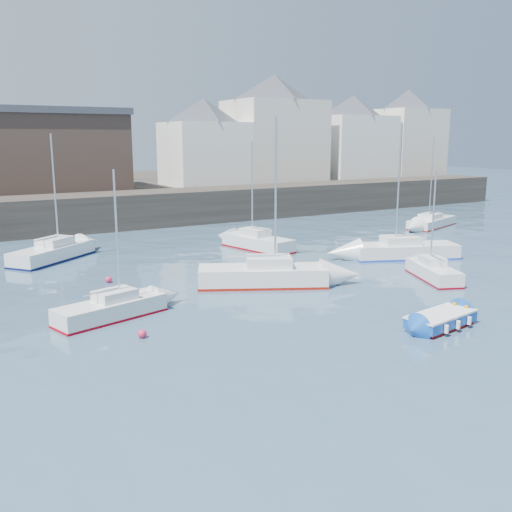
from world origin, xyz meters
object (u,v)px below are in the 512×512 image
buoy_near (142,338)px  sailboat_g (431,222)px  sailboat_d (404,250)px  buoy_mid (430,275)px  sailboat_c (433,271)px  sailboat_a (111,309)px  sailboat_b (263,275)px  buoy_far (109,283)px  sailboat_h (53,252)px  blue_dinghy (441,319)px  sailboat_f (257,242)px

buoy_near → sailboat_g: bearing=24.5°
sailboat_d → buoy_mid: (-2.25, -4.34, -0.53)m
sailboat_c → buoy_near: 17.23m
sailboat_a → sailboat_g: sailboat_g is taller
sailboat_b → buoy_near: size_ratio=24.77×
buoy_near → buoy_mid: 17.82m
sailboat_a → sailboat_b: bearing=10.0°
sailboat_a → sailboat_d: (20.33, 2.92, 0.07)m
sailboat_a → buoy_far: (1.69, 6.31, -0.45)m
buoy_near → sailboat_a: bearing=96.3°
sailboat_d → buoy_far: sailboat_d is taller
sailboat_c → sailboat_g: size_ratio=0.76×
sailboat_c → buoy_far: (-15.85, 8.42, -0.45)m
sailboat_g → sailboat_d: bearing=-143.9°
sailboat_c → sailboat_b: bearing=157.7°
sailboat_h → buoy_near: size_ratio=22.53×
sailboat_d → sailboat_h: size_ratio=1.08×
blue_dinghy → buoy_mid: (6.61, 6.71, -0.35)m
blue_dinghy → sailboat_b: sailboat_b is taller
sailboat_b → sailboat_f: (4.84, 8.82, -0.05)m
buoy_far → sailboat_f: bearing=18.9°
sailboat_b → blue_dinghy: bearing=-73.7°
sailboat_a → sailboat_b: sailboat_b is taller
blue_dinghy → sailboat_g: 28.29m
sailboat_d → buoy_far: 18.96m
blue_dinghy → sailboat_a: (-11.48, 8.13, 0.10)m
sailboat_f → blue_dinghy: bearing=-96.3°
sailboat_b → sailboat_d: (11.67, 1.39, -0.05)m
sailboat_a → buoy_far: size_ratio=18.07×
sailboat_b → buoy_mid: bearing=-17.3°
sailboat_h → buoy_far: bearing=-79.4°
blue_dinghy → sailboat_h: bearing=117.0°
sailboat_d → sailboat_b: bearing=-173.2°
blue_dinghy → buoy_near: bearing=155.4°
sailboat_a → buoy_mid: bearing=-4.5°
buoy_mid → buoy_far: (-16.40, 7.73, 0.00)m
sailboat_c → sailboat_h: size_ratio=0.74×
sailboat_h → sailboat_b: bearing=-55.8°
blue_dinghy → buoy_far: size_ratio=9.82×
sailboat_f → buoy_mid: bearing=-68.7°
sailboat_g → sailboat_h: 31.78m
sailboat_b → sailboat_f: 10.06m
sailboat_a → buoy_near: (0.33, -3.03, -0.45)m
sailboat_f → sailboat_g: (18.46, 1.04, -0.09)m
buoy_near → buoy_far: size_ratio=1.00×
sailboat_b → buoy_near: bearing=-151.4°
sailboat_c → sailboat_g: 19.75m
sailboat_h → buoy_mid: (17.81, -15.29, -0.52)m
blue_dinghy → buoy_mid: bearing=45.4°
buoy_far → sailboat_c: bearing=-28.0°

